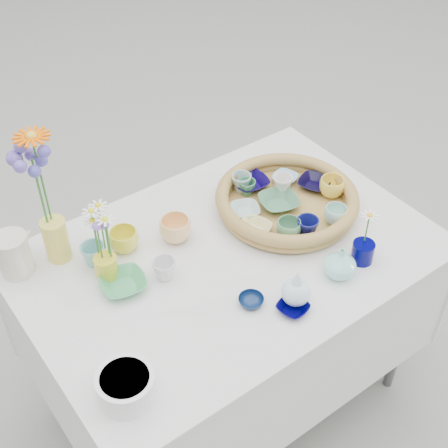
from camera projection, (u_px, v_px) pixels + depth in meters
ground at (227, 393)px, 2.44m from camera, size 80.00×80.00×0.00m
display_table at (227, 393)px, 2.44m from camera, size 1.26×0.86×0.77m
wicker_tray at (287, 201)px, 2.06m from camera, size 0.47×0.47×0.08m
tray_ceramic_0 at (249, 183)px, 2.14m from camera, size 0.13×0.13×0.03m
tray_ceramic_1 at (314, 183)px, 2.14m from camera, size 0.14×0.14×0.03m
tray_ceramic_2 at (332, 187)px, 2.10m from camera, size 0.10×0.10×0.07m
tray_ceramic_3 at (279, 202)px, 2.06m from camera, size 0.16×0.16×0.03m
tray_ceramic_4 at (289, 229)px, 1.94m from camera, size 0.09×0.09×0.06m
tray_ceramic_5 at (245, 210)px, 2.04m from camera, size 0.12×0.12×0.02m
tray_ceramic_6 at (241, 183)px, 2.12m from camera, size 0.09×0.09×0.06m
tray_ceramic_7 at (282, 184)px, 2.11m from camera, size 0.08×0.08×0.06m
tray_ceramic_8 at (285, 178)px, 2.17m from camera, size 0.11×0.11×0.02m
tray_ceramic_9 at (307, 227)px, 1.94m from camera, size 0.09×0.09×0.07m
tray_ceramic_10 at (254, 229)px, 1.97m from camera, size 0.14×0.14×0.03m
tray_ceramic_11 at (336, 215)px, 1.99m from camera, size 0.10×0.10×0.06m
tray_ceramic_12 at (247, 187)px, 2.11m from camera, size 0.06×0.06×0.05m
loose_ceramic_0 at (124, 240)px, 1.92m from camera, size 0.12×0.12×0.07m
loose_ceramic_1 at (175, 230)px, 1.95m from camera, size 0.11×0.11×0.08m
loose_ceramic_2 at (123, 284)px, 1.81m from camera, size 0.15×0.15×0.03m
loose_ceramic_3 at (164, 269)px, 1.83m from camera, size 0.07×0.07×0.07m
loose_ceramic_4 at (251, 301)px, 1.77m from camera, size 0.09×0.09×0.02m
loose_ceramic_5 at (93, 255)px, 1.88m from camera, size 0.09×0.09×0.07m
loose_ceramic_6 at (293, 308)px, 1.75m from camera, size 0.10×0.10×0.02m
fluted_bowl at (126, 387)px, 1.52m from camera, size 0.16×0.16×0.08m
bud_vase_paleblue at (296, 287)px, 1.74m from camera, size 0.10×0.10×0.13m
bud_vase_seafoam at (340, 263)px, 1.83m from camera, size 0.11×0.11×0.10m
bud_vase_cobalt at (363, 252)px, 1.89m from camera, size 0.09×0.09×0.07m
single_daisy at (367, 228)px, 1.84m from camera, size 0.07×0.07×0.12m
tall_vase_yellow at (56, 240)px, 1.87m from camera, size 0.10×0.10×0.14m
gerbera at (42, 180)px, 1.74m from camera, size 0.14×0.14×0.31m
hydrangea at (40, 192)px, 1.75m from camera, size 0.09×0.09×0.31m
white_pitcher at (14, 255)px, 1.83m from camera, size 0.16×0.13×0.13m
daisy_cup at (106, 267)px, 1.83m from camera, size 0.09×0.09×0.07m
daisy_posy at (101, 233)px, 1.77m from camera, size 0.09×0.09×0.17m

